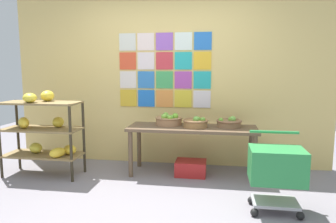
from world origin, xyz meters
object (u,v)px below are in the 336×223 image
(fruit_basket_left, at_px, (229,123))
(produce_crate_under_table, at_px, (191,168))
(fruit_basket_right, at_px, (196,123))
(fruit_basket_back_right, at_px, (169,120))
(banana_shelf_unit, at_px, (44,128))
(display_table, at_px, (192,133))
(shopping_cart, at_px, (276,168))

(fruit_basket_left, relative_size, produce_crate_under_table, 0.83)
(fruit_basket_right, distance_m, fruit_basket_left, 0.45)
(produce_crate_under_table, bearing_deg, fruit_basket_back_right, 153.60)
(fruit_basket_right, distance_m, fruit_basket_back_right, 0.41)
(banana_shelf_unit, xyz_separation_m, fruit_basket_right, (2.00, 0.32, 0.08))
(banana_shelf_unit, height_order, fruit_basket_left, banana_shelf_unit)
(display_table, xyz_separation_m, shopping_cart, (0.92, -0.99, -0.12))
(display_table, bearing_deg, fruit_basket_left, 9.72)
(fruit_basket_back_right, bearing_deg, display_table, -19.64)
(display_table, bearing_deg, fruit_basket_back_right, 160.36)
(shopping_cart, bearing_deg, banana_shelf_unit, 164.65)
(produce_crate_under_table, relative_size, shopping_cart, 0.52)
(banana_shelf_unit, height_order, fruit_basket_back_right, banana_shelf_unit)
(banana_shelf_unit, xyz_separation_m, fruit_basket_left, (2.44, 0.42, 0.07))
(fruit_basket_back_right, bearing_deg, fruit_basket_right, -19.74)
(display_table, distance_m, fruit_basket_back_right, 0.39)
(shopping_cart, bearing_deg, produce_crate_under_table, 131.98)
(banana_shelf_unit, height_order, produce_crate_under_table, banana_shelf_unit)
(banana_shelf_unit, distance_m, fruit_basket_left, 2.48)
(display_table, relative_size, shopping_cart, 2.18)
(fruit_basket_left, bearing_deg, banana_shelf_unit, -170.33)
(shopping_cart, bearing_deg, fruit_basket_left, 109.54)
(banana_shelf_unit, bearing_deg, fruit_basket_left, 9.67)
(banana_shelf_unit, bearing_deg, fruit_basket_right, 8.94)
(fruit_basket_right, distance_m, produce_crate_under_table, 0.62)
(display_table, bearing_deg, produce_crate_under_table, -105.95)
(banana_shelf_unit, relative_size, produce_crate_under_table, 2.79)
(banana_shelf_unit, xyz_separation_m, display_table, (1.96, 0.33, -0.07))
(fruit_basket_left, distance_m, produce_crate_under_table, 0.80)
(banana_shelf_unit, height_order, display_table, banana_shelf_unit)
(display_table, relative_size, fruit_basket_right, 5.05)
(fruit_basket_left, height_order, shopping_cart, fruit_basket_left)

